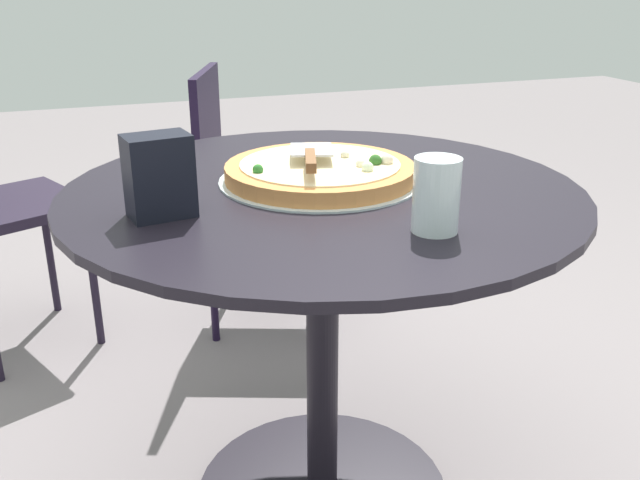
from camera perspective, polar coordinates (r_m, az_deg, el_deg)
The scene contains 6 objects.
patio_table at distance 1.40m, azimuth 0.20°, elevation -3.58°, with size 0.97×0.97×0.72m.
pizza_on_tray at distance 1.35m, azimuth 0.04°, elevation 5.49°, with size 0.39×0.39×0.05m.
pizza_server at distance 1.31m, azimuth -0.83°, elevation 6.86°, with size 0.22×0.11×0.02m.
drinking_cup at distance 1.10m, azimuth 9.37°, elevation 3.59°, with size 0.07×0.07×0.12m, color white.
napkin_dispenser at distance 1.18m, azimuth -12.85°, elevation 5.04°, with size 0.10×0.07×0.14m, color black.
patio_chair_near at distance 2.22m, azimuth -6.15°, elevation 4.87°, with size 0.48×0.48×0.82m.
Camera 1 is at (-1.19, 0.43, 1.11)m, focal length 39.65 mm.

